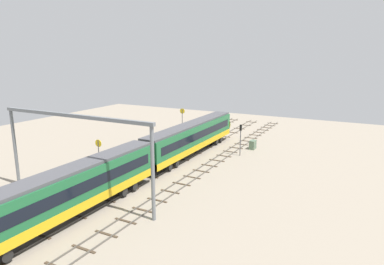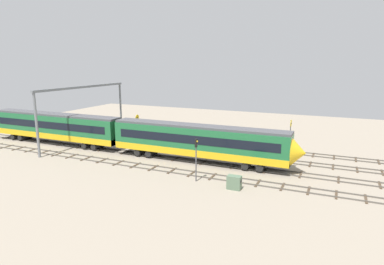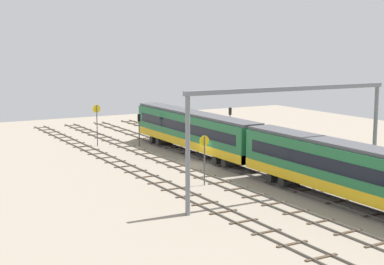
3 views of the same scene
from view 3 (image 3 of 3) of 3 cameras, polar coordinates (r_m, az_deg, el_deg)
ground_plane at (r=61.76m, az=0.58°, el=-3.15°), size 89.62×89.62×0.00m
track_near_foreground at (r=65.55m, az=6.03°, el=-2.45°), size 73.62×2.40×0.16m
track_with_train at (r=62.95m, az=2.47°, el=-2.87°), size 73.62×2.40×0.16m
track_middle at (r=60.62m, az=-1.38°, el=-3.32°), size 73.62×2.40×0.16m
track_second_far at (r=58.58m, az=-5.53°, el=-3.78°), size 73.62×2.40×0.16m
train at (r=57.10m, az=5.95°, el=-1.46°), size 50.40×3.24×4.80m
overhead_gantry at (r=47.74m, az=9.69°, el=1.72°), size 0.40×19.75×9.26m
speed_sign_near_foreground at (r=52.23m, az=1.22°, el=-1.95°), size 0.14×0.97×4.55m
speed_sign_mid_trackside at (r=73.34m, az=-9.30°, el=1.33°), size 0.14×1.00×5.19m
signal_light_trackside_approach at (r=72.75m, az=3.74°, el=1.13°), size 0.31×0.32×4.82m
signal_light_trackside_departure at (r=73.00m, az=-5.21°, el=0.76°), size 0.31×0.32×4.01m
relay_cabinet at (r=77.19m, az=2.23°, el=-0.23°), size 1.46×0.84×1.45m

